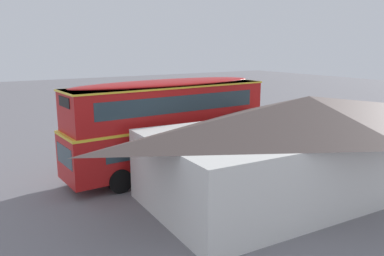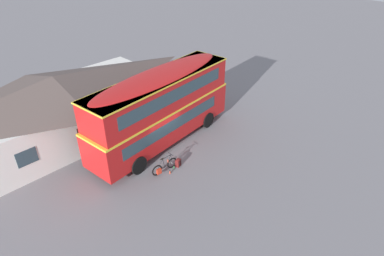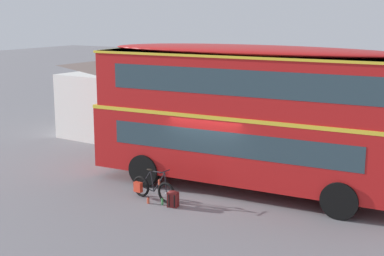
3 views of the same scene
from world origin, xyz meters
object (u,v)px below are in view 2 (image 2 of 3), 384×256
at_px(double_decker_bus, 161,105).
at_px(water_bottle_green_metal, 174,168).
at_px(backpack_on_ground, 178,162).
at_px(water_bottle_red_squeeze, 170,172).
at_px(touring_bicycle, 164,167).

relative_size(double_decker_bus, water_bottle_green_metal, 46.58).
relative_size(double_decker_bus, backpack_on_ground, 21.01).
xyz_separation_m(double_decker_bus, water_bottle_red_squeeze, (-2.13, -2.73, -2.54)).
bearing_deg(water_bottle_green_metal, touring_bicycle, 156.64).
bearing_deg(double_decker_bus, water_bottle_red_squeeze, -127.97).
bearing_deg(water_bottle_red_squeeze, backpack_on_ground, 8.93).
bearing_deg(backpack_on_ground, water_bottle_red_squeeze, -171.07).
bearing_deg(touring_bicycle, water_bottle_red_squeeze, -72.41).
bearing_deg(touring_bicycle, water_bottle_green_metal, -23.36).
bearing_deg(backpack_on_ground, double_decker_bus, 63.35).
xyz_separation_m(backpack_on_ground, water_bottle_red_squeeze, (-0.83, -0.13, -0.16)).
relative_size(double_decker_bus, water_bottle_red_squeeze, 49.38).
bearing_deg(backpack_on_ground, water_bottle_green_metal, -178.18).
bearing_deg(double_decker_bus, touring_bicycle, -133.43).
xyz_separation_m(double_decker_bus, water_bottle_green_metal, (-1.68, -2.61, -2.54)).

